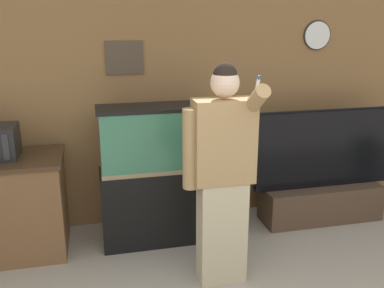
# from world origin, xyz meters

# --- Properties ---
(wall_back_paneled) EXTENTS (10.00, 0.08, 2.60)m
(wall_back_paneled) POSITION_xyz_m (0.00, 2.99, 1.30)
(wall_back_paneled) COLOR olive
(wall_back_paneled) RESTS_ON ground_plane
(aquarium_on_stand) EXTENTS (1.18, 0.41, 1.32)m
(aquarium_on_stand) POSITION_xyz_m (-0.13, 2.49, 0.66)
(aquarium_on_stand) COLOR black
(aquarium_on_stand) RESTS_ON ground_plane
(tv_on_stand) EXTENTS (1.52, 0.40, 1.19)m
(tv_on_stand) POSITION_xyz_m (1.55, 2.54, 0.35)
(tv_on_stand) COLOR #4C3828
(tv_on_stand) RESTS_ON ground_plane
(person_standing) EXTENTS (0.56, 0.42, 1.77)m
(person_standing) POSITION_xyz_m (0.19, 1.72, 0.92)
(person_standing) COLOR #BCAD89
(person_standing) RESTS_ON ground_plane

